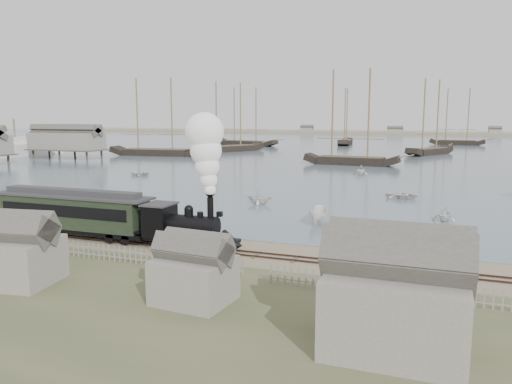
% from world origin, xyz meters
% --- Properties ---
extents(ground, '(600.00, 600.00, 0.00)m').
position_xyz_m(ground, '(0.00, 0.00, 0.00)').
color(ground, gray).
rests_on(ground, ground).
extents(harbor_water, '(600.00, 336.00, 0.06)m').
position_xyz_m(harbor_water, '(0.00, 170.00, 0.03)').
color(harbor_water, '#465564').
rests_on(harbor_water, ground).
extents(rail_track, '(120.00, 1.80, 0.16)m').
position_xyz_m(rail_track, '(0.00, -2.00, 0.04)').
color(rail_track, '#3B2520').
rests_on(rail_track, ground).
extents(picket_fence_west, '(19.00, 0.10, 1.20)m').
position_xyz_m(picket_fence_west, '(-6.50, -7.00, 0.00)').
color(picket_fence_west, gray).
rests_on(picket_fence_west, ground).
extents(picket_fence_east, '(15.00, 0.10, 1.20)m').
position_xyz_m(picket_fence_east, '(12.50, -7.50, 0.00)').
color(picket_fence_east, gray).
rests_on(picket_fence_east, ground).
extents(shed_left, '(5.00, 4.00, 4.10)m').
position_xyz_m(shed_left, '(-10.00, -13.00, 0.00)').
color(shed_left, gray).
rests_on(shed_left, ground).
extents(shed_mid, '(4.00, 3.50, 3.60)m').
position_xyz_m(shed_mid, '(2.00, -12.00, 0.00)').
color(shed_mid, gray).
rests_on(shed_mid, ground).
extents(shed_right, '(6.00, 5.00, 5.10)m').
position_xyz_m(shed_right, '(13.00, -14.00, 0.00)').
color(shed_right, gray).
rests_on(shed_right, ground).
extents(far_spit, '(500.00, 20.00, 1.80)m').
position_xyz_m(far_spit, '(0.00, 250.00, 0.00)').
color(far_spit, gray).
rests_on(far_spit, ground).
extents(locomotive, '(8.21, 3.06, 10.23)m').
position_xyz_m(locomotive, '(-2.56, -2.00, 4.71)').
color(locomotive, black).
rests_on(locomotive, ground).
extents(passenger_coach, '(14.82, 2.86, 3.60)m').
position_xyz_m(passenger_coach, '(-14.79, -2.00, 2.27)').
color(passenger_coach, black).
rests_on(passenger_coach, ground).
extents(beached_dinghy, '(3.78, 4.41, 0.77)m').
position_xyz_m(beached_dinghy, '(-20.51, -0.17, 0.39)').
color(beached_dinghy, silver).
rests_on(beached_dinghy, ground).
extents(rowboat_0, '(5.37, 5.24, 0.91)m').
position_xyz_m(rowboat_0, '(-30.63, 10.32, 0.51)').
color(rowboat_0, silver).
rests_on(rowboat_0, harbor_water).
extents(rowboat_1, '(2.69, 3.10, 1.60)m').
position_xyz_m(rowboat_1, '(-5.28, 18.58, 0.86)').
color(rowboat_1, silver).
rests_on(rowboat_1, harbor_water).
extents(rowboat_2, '(4.10, 1.58, 1.58)m').
position_xyz_m(rowboat_2, '(3.67, 10.67, 0.85)').
color(rowboat_2, silver).
rests_on(rowboat_2, harbor_water).
extents(rowboat_3, '(3.27, 4.23, 0.81)m').
position_xyz_m(rowboat_3, '(10.20, 28.49, 0.46)').
color(rowboat_3, silver).
rests_on(rowboat_3, harbor_water).
extents(rowboat_6, '(3.29, 4.16, 0.78)m').
position_xyz_m(rowboat_6, '(-34.54, 37.68, 0.45)').
color(rowboat_6, silver).
rests_on(rowboat_6, harbor_water).
extents(rowboat_7, '(3.73, 3.41, 1.67)m').
position_xyz_m(rowboat_7, '(1.47, 52.27, 0.90)').
color(rowboat_7, silver).
rests_on(rowboat_7, harbor_water).
extents(rowboat_8, '(3.09, 2.85, 1.36)m').
position_xyz_m(rowboat_8, '(15.20, 15.89, 0.74)').
color(rowboat_8, silver).
rests_on(rowboat_8, harbor_water).
extents(schooner_0, '(25.47, 8.70, 20.00)m').
position_xyz_m(schooner_0, '(-54.83, 76.83, 10.06)').
color(schooner_0, black).
rests_on(schooner_0, harbor_water).
extents(schooner_1, '(15.71, 21.78, 20.00)m').
position_xyz_m(schooner_1, '(-42.97, 97.25, 10.06)').
color(schooner_1, black).
rests_on(schooner_1, harbor_water).
extents(schooner_2, '(20.16, 5.87, 20.00)m').
position_xyz_m(schooner_2, '(-3.25, 69.65, 10.06)').
color(schooner_2, black).
rests_on(schooner_2, harbor_water).
extents(schooner_3, '(12.54, 18.48, 20.00)m').
position_xyz_m(schooner_3, '(11.68, 104.74, 10.06)').
color(schooner_3, black).
rests_on(schooner_3, harbor_water).
extents(schooner_6, '(23.65, 9.55, 20.00)m').
position_xyz_m(schooner_6, '(-49.04, 125.36, 10.06)').
color(schooner_6, black).
rests_on(schooner_6, harbor_water).
extents(schooner_7, '(6.05, 19.42, 20.00)m').
position_xyz_m(schooner_7, '(-17.73, 142.51, 10.06)').
color(schooner_7, black).
rests_on(schooner_7, harbor_water).
extents(schooner_8, '(18.62, 5.13, 20.00)m').
position_xyz_m(schooner_8, '(19.59, 154.73, 10.06)').
color(schooner_8, black).
rests_on(schooner_8, harbor_water).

